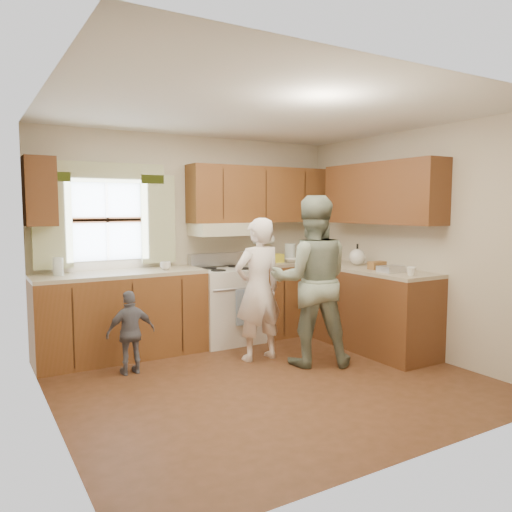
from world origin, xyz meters
TOP-DOWN VIEW (x-y plane):
  - room at (0.00, 0.00)m, footprint 3.80×3.80m
  - kitchen_fixtures at (0.62, 1.08)m, footprint 3.80×2.25m
  - stove at (0.30, 1.44)m, footprint 0.76×0.67m
  - woman_left at (0.26, 0.62)m, footprint 0.56×0.37m
  - woman_right at (0.66, 0.21)m, footprint 1.07×0.99m
  - child at (-1.06, 0.85)m, footprint 0.49×0.22m

SIDE VIEW (x-z plane):
  - child at x=-1.06m, z-range 0.00..0.83m
  - stove at x=0.30m, z-range -0.07..1.00m
  - woman_left at x=0.26m, z-range 0.00..1.53m
  - kitchen_fixtures at x=0.62m, z-range -0.24..1.91m
  - woman_right at x=0.66m, z-range 0.00..1.76m
  - room at x=0.00m, z-range -0.65..3.15m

